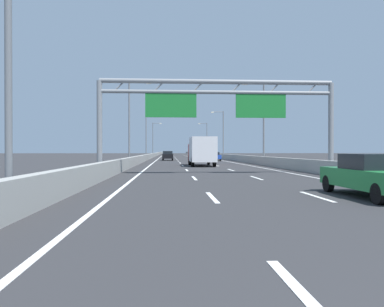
{
  "coord_description": "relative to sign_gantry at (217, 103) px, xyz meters",
  "views": [
    {
      "loc": [
        -3.28,
        -0.39,
        1.59
      ],
      "look_at": [
        0.84,
        66.55,
        1.07
      ],
      "focal_mm": 35.87,
      "sensor_mm": 36.0,
      "label": 1
    }
  ],
  "objects": [
    {
      "name": "ground_plane",
      "position": [
        0.02,
        74.85,
        -4.8
      ],
      "size": [
        260.0,
        260.0,
        0.0
      ],
      "primitive_type": "plane",
      "color": "#2D2D30"
    },
    {
      "name": "lane_dash_left_0",
      "position": [
        -1.78,
        -21.65,
        -4.8
      ],
      "size": [
        0.16,
        3.0,
        0.01
      ],
      "primitive_type": "cube",
      "color": "white",
      "rests_on": "ground_plane"
    },
    {
      "name": "lane_dash_left_1",
      "position": [
        -1.78,
        -12.65,
        -4.8
      ],
      "size": [
        0.16,
        3.0,
        0.01
      ],
      "primitive_type": "cube",
      "color": "white",
      "rests_on": "ground_plane"
    },
    {
      "name": "lane_dash_left_2",
      "position": [
        -1.78,
        -3.65,
        -4.8
      ],
      "size": [
        0.16,
        3.0,
        0.01
      ],
      "primitive_type": "cube",
      "color": "white",
      "rests_on": "ground_plane"
    },
    {
      "name": "lane_dash_left_3",
      "position": [
        -1.78,
        5.35,
        -4.8
      ],
      "size": [
        0.16,
        3.0,
        0.01
      ],
      "primitive_type": "cube",
      "color": "white",
      "rests_on": "ground_plane"
    },
    {
      "name": "lane_dash_left_4",
      "position": [
        -1.78,
        14.35,
        -4.8
      ],
      "size": [
        0.16,
        3.0,
        0.01
      ],
      "primitive_type": "cube",
      "color": "white",
      "rests_on": "ground_plane"
    },
    {
      "name": "lane_dash_left_5",
      "position": [
        -1.78,
        23.35,
        -4.8
      ],
      "size": [
        0.16,
        3.0,
        0.01
      ],
      "primitive_type": "cube",
      "color": "white",
      "rests_on": "ground_plane"
    },
    {
      "name": "lane_dash_left_6",
      "position": [
        -1.78,
        32.35,
        -4.8
      ],
      "size": [
        0.16,
        3.0,
        0.01
      ],
      "primitive_type": "cube",
      "color": "white",
      "rests_on": "ground_plane"
    },
    {
      "name": "lane_dash_left_7",
      "position": [
        -1.78,
        41.35,
        -4.8
      ],
      "size": [
        0.16,
        3.0,
        0.01
      ],
      "primitive_type": "cube",
      "color": "white",
      "rests_on": "ground_plane"
    },
    {
      "name": "lane_dash_left_8",
      "position": [
        -1.78,
        50.35,
        -4.8
      ],
      "size": [
        0.16,
        3.0,
        0.01
      ],
      "primitive_type": "cube",
      "color": "white",
      "rests_on": "ground_plane"
    },
    {
      "name": "lane_dash_left_9",
      "position": [
        -1.78,
        59.35,
        -4.8
      ],
      "size": [
        0.16,
        3.0,
        0.01
      ],
      "primitive_type": "cube",
      "color": "white",
      "rests_on": "ground_plane"
    },
    {
      "name": "lane_dash_left_10",
      "position": [
        -1.78,
        68.35,
        -4.8
      ],
      "size": [
        0.16,
        3.0,
        0.01
      ],
      "primitive_type": "cube",
      "color": "white",
      "rests_on": "ground_plane"
    },
    {
      "name": "lane_dash_left_11",
      "position": [
        -1.78,
        77.35,
        -4.8
      ],
      "size": [
        0.16,
        3.0,
        0.01
      ],
      "primitive_type": "cube",
      "color": "white",
      "rests_on": "ground_plane"
    },
    {
      "name": "lane_dash_left_12",
      "position": [
        -1.78,
        86.35,
        -4.8
      ],
      "size": [
        0.16,
        3.0,
        0.01
      ],
      "primitive_type": "cube",
      "color": "white",
      "rests_on": "ground_plane"
    },
    {
      "name": "lane_dash_left_13",
      "position": [
        -1.78,
        95.35,
        -4.8
      ],
      "size": [
        0.16,
        3.0,
        0.01
      ],
      "primitive_type": "cube",
      "color": "white",
      "rests_on": "ground_plane"
    },
    {
      "name": "lane_dash_left_14",
      "position": [
        -1.78,
        104.35,
        -4.8
      ],
      "size": [
        0.16,
        3.0,
        0.01
      ],
      "primitive_type": "cube",
      "color": "white",
      "rests_on": "ground_plane"
    },
    {
      "name": "lane_dash_left_15",
      "position": [
        -1.78,
        113.35,
        -4.8
      ],
      "size": [
        0.16,
        3.0,
        0.01
      ],
      "primitive_type": "cube",
      "color": "white",
      "rests_on": "ground_plane"
    },
    {
      "name": "lane_dash_left_16",
      "position": [
        -1.78,
        122.35,
        -4.8
      ],
      "size": [
        0.16,
        3.0,
        0.01
      ],
      "primitive_type": "cube",
      "color": "white",
      "rests_on": "ground_plane"
    },
    {
      "name": "lane_dash_left_17",
      "position": [
        -1.78,
        131.35,
        -4.8
      ],
      "size": [
        0.16,
        3.0,
        0.01
      ],
      "primitive_type": "cube",
      "color": "white",
      "rests_on": "ground_plane"
    },
    {
      "name": "lane_dash_right_1",
      "position": [
        1.82,
        -12.65,
        -4.8
      ],
      "size": [
        0.16,
        3.0,
        0.01
      ],
      "primitive_type": "cube",
      "color": "white",
      "rests_on": "ground_plane"
    },
    {
      "name": "lane_dash_right_2",
      "position": [
        1.82,
        -3.65,
        -4.8
      ],
      "size": [
        0.16,
        3.0,
        0.01
      ],
      "primitive_type": "cube",
      "color": "white",
      "rests_on": "ground_plane"
    },
    {
      "name": "lane_dash_right_3",
      "position": [
        1.82,
        5.35,
        -4.8
      ],
      "size": [
        0.16,
        3.0,
        0.01
      ],
      "primitive_type": "cube",
      "color": "white",
      "rests_on": "ground_plane"
    },
    {
      "name": "lane_dash_right_4",
      "position": [
        1.82,
        14.35,
        -4.8
      ],
      "size": [
        0.16,
        3.0,
        0.01
      ],
      "primitive_type": "cube",
      "color": "white",
      "rests_on": "ground_plane"
    },
    {
      "name": "lane_dash_right_5",
      "position": [
        1.82,
        23.35,
        -4.8
      ],
      "size": [
        0.16,
        3.0,
        0.01
      ],
      "primitive_type": "cube",
      "color": "white",
      "rests_on": "ground_plane"
    },
    {
      "name": "lane_dash_right_6",
      "position": [
        1.82,
        32.35,
        -4.8
      ],
      "size": [
        0.16,
        3.0,
        0.01
      ],
      "primitive_type": "cube",
      "color": "white",
      "rests_on": "ground_plane"
    },
    {
      "name": "lane_dash_right_7",
      "position": [
        1.82,
        41.35,
        -4.8
      ],
      "size": [
        0.16,
        3.0,
        0.01
      ],
      "primitive_type": "cube",
      "color": "white",
      "rests_on": "ground_plane"
    },
    {
      "name": "lane_dash_right_8",
      "position": [
        1.82,
        50.35,
        -4.8
      ],
      "size": [
        0.16,
        3.0,
        0.01
      ],
      "primitive_type": "cube",
      "color": "white",
      "rests_on": "ground_plane"
    },
    {
      "name": "lane_dash_right_9",
      "position": [
        1.82,
        59.35,
        -4.8
      ],
      "size": [
        0.16,
        3.0,
        0.01
      ],
      "primitive_type": "cube",
      "color": "white",
      "rests_on": "ground_plane"
    },
    {
      "name": "lane_dash_right_10",
      "position": [
        1.82,
        68.35,
        -4.8
      ],
      "size": [
        0.16,
        3.0,
        0.01
      ],
      "primitive_type": "cube",
      "color": "white",
      "rests_on": "ground_plane"
    },
    {
      "name": "lane_dash_right_11",
      "position": [
        1.82,
        77.35,
        -4.8
      ],
      "size": [
        0.16,
        3.0,
        0.01
      ],
      "primitive_type": "cube",
      "color": "white",
      "rests_on": "ground_plane"
    },
    {
      "name": "lane_dash_right_12",
      "position": [
        1.82,
        86.35,
        -4.8
      ],
      "size": [
        0.16,
        3.0,
        0.01
      ],
      "primitive_type": "cube",
      "color": "white",
      "rests_on": "ground_plane"
    },
    {
      "name": "lane_dash_right_13",
      "position": [
        1.82,
        95.35,
        -4.8
      ],
      "size": [
        0.16,
        3.0,
        0.01
      ],
      "primitive_type": "cube",
      "color": "white",
      "rests_on": "ground_plane"
    },
    {
      "name": "lane_dash_right_14",
      "position": [
        1.82,
        104.35,
        -4.8
      ],
      "size": [
        0.16,
        3.0,
        0.01
      ],
      "primitive_type": "cube",
      "color": "white",
      "rests_on": "ground_plane"
    },
    {
      "name": "lane_dash_right_15",
      "position": [
        1.82,
        113.35,
        -4.8
      ],
      "size": [
        0.16,
        3.0,
        0.01
      ],
      "primitive_type": "cube",
      "color": "white",
      "rests_on": "ground_plane"
    },
    {
      "name": "lane_dash_right_16",
      "position": [
        1.82,
        122.35,
        -4.8
      ],
      "size": [
        0.16,
        3.0,
        0.01
      ],
      "primitive_type": "cube",
      "color": "white",
      "rests_on": "ground_plane"
    },
    {
      "name": "lane_dash_right_17",
      "position": [
        1.82,
        131.35,
        -4.8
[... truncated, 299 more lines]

